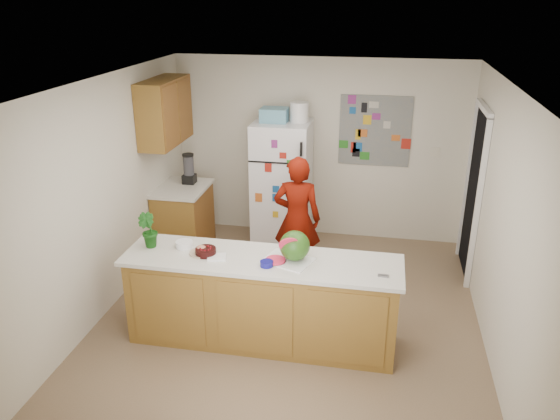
% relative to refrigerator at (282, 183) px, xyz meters
% --- Properties ---
extents(floor, '(4.00, 4.50, 0.02)m').
position_rel_refrigerator_xyz_m(floor, '(0.45, -1.88, -0.86)').
color(floor, brown).
rests_on(floor, ground).
extents(wall_back, '(4.00, 0.02, 2.50)m').
position_rel_refrigerator_xyz_m(wall_back, '(0.45, 0.38, 0.40)').
color(wall_back, beige).
rests_on(wall_back, ground).
extents(wall_left, '(0.02, 4.50, 2.50)m').
position_rel_refrigerator_xyz_m(wall_left, '(-1.56, -1.88, 0.40)').
color(wall_left, beige).
rests_on(wall_left, ground).
extents(wall_right, '(0.02, 4.50, 2.50)m').
position_rel_refrigerator_xyz_m(wall_right, '(2.46, -1.88, 0.40)').
color(wall_right, beige).
rests_on(wall_right, ground).
extents(ceiling, '(4.00, 4.50, 0.02)m').
position_rel_refrigerator_xyz_m(ceiling, '(0.45, -1.88, 1.66)').
color(ceiling, white).
rests_on(ceiling, wall_back).
extents(doorway, '(0.03, 0.85, 2.04)m').
position_rel_refrigerator_xyz_m(doorway, '(2.44, -0.43, 0.17)').
color(doorway, black).
rests_on(doorway, ground).
extents(peninsula_base, '(2.60, 0.62, 0.88)m').
position_rel_refrigerator_xyz_m(peninsula_base, '(0.25, -2.38, -0.41)').
color(peninsula_base, brown).
rests_on(peninsula_base, floor).
extents(peninsula_top, '(2.68, 0.70, 0.04)m').
position_rel_refrigerator_xyz_m(peninsula_top, '(0.25, -2.38, 0.05)').
color(peninsula_top, silver).
rests_on(peninsula_top, peninsula_base).
extents(side_counter_base, '(0.60, 0.80, 0.86)m').
position_rel_refrigerator_xyz_m(side_counter_base, '(-1.24, -0.53, -0.42)').
color(side_counter_base, brown).
rests_on(side_counter_base, floor).
extents(side_counter_top, '(0.64, 0.84, 0.04)m').
position_rel_refrigerator_xyz_m(side_counter_top, '(-1.24, -0.53, 0.03)').
color(side_counter_top, silver).
rests_on(side_counter_top, side_counter_base).
extents(upper_cabinets, '(0.35, 1.00, 0.80)m').
position_rel_refrigerator_xyz_m(upper_cabinets, '(-1.37, -0.58, 1.05)').
color(upper_cabinets, brown).
rests_on(upper_cabinets, wall_left).
extents(refrigerator, '(0.75, 0.70, 1.70)m').
position_rel_refrigerator_xyz_m(refrigerator, '(0.00, 0.00, 0.00)').
color(refrigerator, silver).
rests_on(refrigerator, floor).
extents(fridge_top_bin, '(0.35, 0.28, 0.18)m').
position_rel_refrigerator_xyz_m(fridge_top_bin, '(-0.10, 0.00, 0.94)').
color(fridge_top_bin, '#5999B2').
rests_on(fridge_top_bin, refrigerator).
extents(photo_collage, '(0.95, 0.01, 0.95)m').
position_rel_refrigerator_xyz_m(photo_collage, '(1.20, 0.36, 0.70)').
color(photo_collage, slate).
rests_on(photo_collage, wall_back).
extents(person, '(0.58, 0.39, 1.55)m').
position_rel_refrigerator_xyz_m(person, '(0.38, -1.02, -0.08)').
color(person, '#650F04').
rests_on(person, floor).
extents(blender_appliance, '(0.14, 0.14, 0.38)m').
position_rel_refrigerator_xyz_m(blender_appliance, '(-1.19, -0.36, 0.24)').
color(blender_appliance, black).
rests_on(blender_appliance, side_counter_top).
extents(cutting_board, '(0.53, 0.46, 0.01)m').
position_rel_refrigerator_xyz_m(cutting_board, '(0.51, -2.38, 0.08)').
color(cutting_board, silver).
rests_on(cutting_board, peninsula_top).
extents(watermelon, '(0.29, 0.29, 0.29)m').
position_rel_refrigerator_xyz_m(watermelon, '(0.57, -2.36, 0.23)').
color(watermelon, '#275C17').
rests_on(watermelon, cutting_board).
extents(watermelon_slice, '(0.19, 0.19, 0.02)m').
position_rel_refrigerator_xyz_m(watermelon_slice, '(0.40, -2.43, 0.09)').
color(watermelon_slice, '#E22955').
rests_on(watermelon_slice, cutting_board).
extents(cherry_bowl, '(0.22, 0.22, 0.07)m').
position_rel_refrigerator_xyz_m(cherry_bowl, '(-0.29, -2.41, 0.11)').
color(cherry_bowl, black).
rests_on(cherry_bowl, peninsula_top).
extents(white_bowl, '(0.22, 0.22, 0.06)m').
position_rel_refrigerator_xyz_m(white_bowl, '(-0.56, -2.28, 0.10)').
color(white_bowl, white).
rests_on(white_bowl, peninsula_top).
extents(cobalt_bowl, '(0.17, 0.17, 0.05)m').
position_rel_refrigerator_xyz_m(cobalt_bowl, '(0.33, -2.52, 0.10)').
color(cobalt_bowl, navy).
rests_on(cobalt_bowl, peninsula_top).
extents(plate, '(0.29, 0.29, 0.02)m').
position_rel_refrigerator_xyz_m(plate, '(-0.35, -2.39, 0.08)').
color(plate, tan).
rests_on(plate, peninsula_top).
extents(paper_towel, '(0.21, 0.19, 0.02)m').
position_rel_refrigerator_xyz_m(paper_towel, '(-0.17, -2.45, 0.08)').
color(paper_towel, white).
rests_on(paper_towel, peninsula_top).
extents(keys, '(0.10, 0.05, 0.01)m').
position_rel_refrigerator_xyz_m(keys, '(1.40, -2.52, 0.08)').
color(keys, gray).
rests_on(keys, peninsula_top).
extents(potted_plant, '(0.21, 0.18, 0.35)m').
position_rel_refrigerator_xyz_m(potted_plant, '(-0.91, -2.33, 0.24)').
color(potted_plant, '#113F11').
rests_on(potted_plant, peninsula_top).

